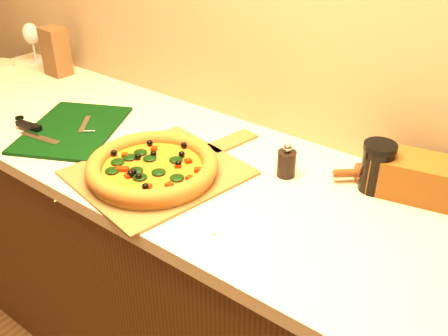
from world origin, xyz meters
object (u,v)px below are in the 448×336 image
Objects in this scene: pizza_peel at (163,171)px; rolling_pin at (407,172)px; wine_glass at (31,35)px; dark_jar at (377,167)px; cutting_board at (71,129)px; pizza at (152,167)px; pepper_grinder at (287,163)px.

rolling_pin is (0.57, 0.38, 0.02)m from pizza_peel.
wine_glass reaches higher than dark_jar.
dark_jar reaches higher than cutting_board.
dark_jar is at bearing 31.52° from pizza.
pizza is 0.78× the size of cutting_board.
pizza is at bearing -144.02° from rolling_pin.
rolling_pin is (0.28, 0.18, -0.01)m from pepper_grinder.
pizza_peel is at bearing -27.47° from cutting_board.
rolling_pin is 1.68m from wine_glass.
dark_jar is (1.62, -0.07, -0.05)m from wine_glass.
pizza_peel is 1.88× the size of rolling_pin.
cutting_board is 1.06m from rolling_pin.
pizza is at bearing -141.16° from pepper_grinder.
pepper_grinder is 1.41m from wine_glass.
dark_jar reaches higher than pizza_peel.
pizza_peel is 4.48× the size of dark_jar.
cutting_board is 0.74m from pepper_grinder.
pepper_grinder is 0.33m from rolling_pin.
pizza is 3.66× the size of pepper_grinder.
pizza is at bearing -19.17° from wine_glass.
pizza is 1.17m from wine_glass.
cutting_board is at bearing -169.99° from pizza_peel.
pizza_peel is 6.18× the size of pepper_grinder.
wine_glass is at bearing 173.51° from pizza_peel.
rolling_pin is 1.90× the size of wine_glass.
rolling_pin is at bearing 32.76° from pepper_grinder.
rolling_pin reaches higher than cutting_board.
cutting_board is 3.40× the size of dark_jar.
dark_jar is (-0.05, -0.10, 0.04)m from rolling_pin.
wine_glass is at bearing 160.83° from pizza.
pizza_peel is 0.05m from pizza.
wine_glass reaches higher than pizza.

